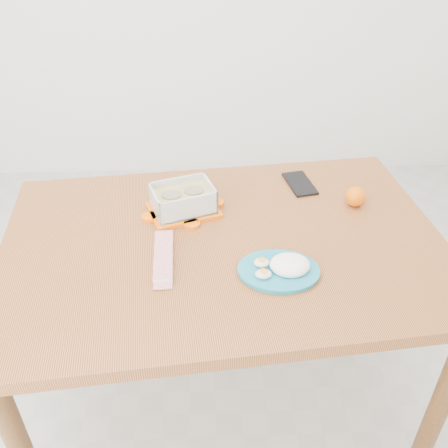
{
  "coord_description": "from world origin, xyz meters",
  "views": [
    {
      "loc": [
        0.09,
        -1.2,
        1.66
      ],
      "look_at": [
        0.13,
        -0.01,
        0.81
      ],
      "focal_mm": 40.0,
      "sensor_mm": 36.0,
      "label": 1
    }
  ],
  "objects_px": {
    "food_container": "(183,200)",
    "rice_plate": "(282,267)",
    "dining_table": "(224,263)",
    "orange_fruit": "(356,197)",
    "smartphone": "(300,184)"
  },
  "relations": [
    {
      "from": "food_container",
      "to": "rice_plate",
      "type": "xyz_separation_m",
      "value": [
        0.28,
        -0.31,
        -0.03
      ]
    },
    {
      "from": "food_container",
      "to": "dining_table",
      "type": "bearing_deg",
      "value": -70.5
    },
    {
      "from": "dining_table",
      "to": "food_container",
      "type": "height_order",
      "value": "food_container"
    },
    {
      "from": "food_container",
      "to": "rice_plate",
      "type": "bearing_deg",
      "value": -67.06
    },
    {
      "from": "rice_plate",
      "to": "smartphone",
      "type": "relative_size",
      "value": 1.51
    },
    {
      "from": "dining_table",
      "to": "rice_plate",
      "type": "height_order",
      "value": "rice_plate"
    },
    {
      "from": "dining_table",
      "to": "smartphone",
      "type": "height_order",
      "value": "smartphone"
    },
    {
      "from": "food_container",
      "to": "smartphone",
      "type": "height_order",
      "value": "food_container"
    },
    {
      "from": "orange_fruit",
      "to": "rice_plate",
      "type": "height_order",
      "value": "orange_fruit"
    },
    {
      "from": "food_container",
      "to": "smartphone",
      "type": "bearing_deg",
      "value": 1.79
    },
    {
      "from": "rice_plate",
      "to": "food_container",
      "type": "bearing_deg",
      "value": 136.88
    },
    {
      "from": "food_container",
      "to": "orange_fruit",
      "type": "xyz_separation_m",
      "value": [
        0.56,
        0.02,
        -0.01
      ]
    },
    {
      "from": "orange_fruit",
      "to": "food_container",
      "type": "bearing_deg",
      "value": -178.17
    },
    {
      "from": "food_container",
      "to": "orange_fruit",
      "type": "distance_m",
      "value": 0.56
    },
    {
      "from": "orange_fruit",
      "to": "rice_plate",
      "type": "distance_m",
      "value": 0.43
    }
  ]
}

